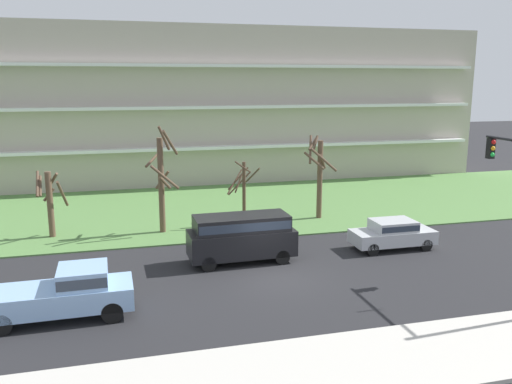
{
  "coord_description": "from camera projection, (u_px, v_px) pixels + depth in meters",
  "views": [
    {
      "loc": [
        -6.68,
        -21.76,
        8.75
      ],
      "look_at": [
        0.58,
        6.0,
        2.73
      ],
      "focal_mm": 37.09,
      "sensor_mm": 36.0,
      "label": 1
    }
  ],
  "objects": [
    {
      "name": "ground",
      "position": [
        277.0,
        277.0,
        24.05
      ],
      "size": [
        160.0,
        160.0,
        0.0
      ],
      "primitive_type": "plane",
      "color": "#232326"
    },
    {
      "name": "sedan_silver_near_left",
      "position": [
        393.0,
        233.0,
        28.02
      ],
      "size": [
        4.41,
        1.82,
        1.57
      ],
      "rotation": [
        0.0,
        0.0,
        3.14
      ],
      "color": "#B7BABF",
      "rests_on": "ground"
    },
    {
      "name": "sidewalk_curb_near",
      "position": [
        351.0,
        365.0,
        16.46
      ],
      "size": [
        80.0,
        4.0,
        0.15
      ],
      "primitive_type": "cube",
      "color": "#BCB7AD",
      "rests_on": "ground"
    },
    {
      "name": "pickup_blue_center_right",
      "position": [
        65.0,
        292.0,
        19.75
      ],
      "size": [
        5.43,
        2.08,
        1.95
      ],
      "rotation": [
        0.0,
        0.0,
        0.02
      ],
      "color": "#8CB2E0",
      "rests_on": "ground"
    },
    {
      "name": "van_black_center_left",
      "position": [
        242.0,
        235.0,
        25.87
      ],
      "size": [
        5.24,
        2.1,
        2.36
      ],
      "rotation": [
        0.0,
        0.0,
        3.16
      ],
      "color": "black",
      "rests_on": "ground"
    },
    {
      "name": "tree_center",
      "position": [
        243.0,
        189.0,
        32.65
      ],
      "size": [
        2.01,
        1.74,
        4.07
      ],
      "color": "#4C3828",
      "rests_on": "ground"
    },
    {
      "name": "tree_left",
      "position": [
        162.0,
        180.0,
        30.42
      ],
      "size": [
        1.97,
        1.96,
        6.33
      ],
      "color": "brown",
      "rests_on": "ground"
    },
    {
      "name": "grass_lawn_strip",
      "position": [
        219.0,
        207.0,
        37.3
      ],
      "size": [
        80.0,
        16.0,
        0.08
      ],
      "primitive_type": "cube",
      "color": "#547F42",
      "rests_on": "ground"
    },
    {
      "name": "tree_right",
      "position": [
        319.0,
        173.0,
        33.66
      ],
      "size": [
        1.88,
        1.99,
        5.38
      ],
      "color": "brown",
      "rests_on": "ground"
    },
    {
      "name": "tree_far_left",
      "position": [
        50.0,
        201.0,
        29.71
      ],
      "size": [
        1.62,
        1.57,
        3.84
      ],
      "color": "brown",
      "rests_on": "ground"
    },
    {
      "name": "apartment_building",
      "position": [
        191.0,
        105.0,
        48.35
      ],
      "size": [
        51.73,
        11.17,
        13.33
      ],
      "color": "#B2A899",
      "rests_on": "ground"
    }
  ]
}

